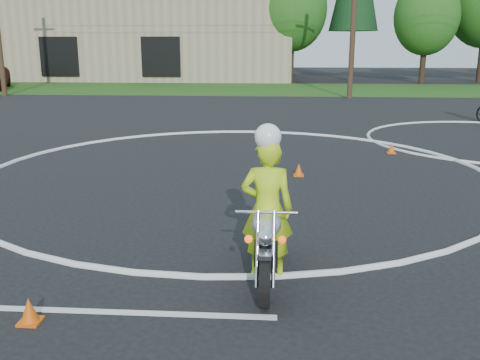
{
  "coord_description": "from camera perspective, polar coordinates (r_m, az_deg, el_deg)",
  "views": [
    {
      "loc": [
        0.96,
        -9.54,
        3.06
      ],
      "look_at": [
        0.43,
        -1.95,
        1.1
      ],
      "focal_mm": 40.0,
      "sensor_mm": 36.0,
      "label": 1
    }
  ],
  "objects": [
    {
      "name": "ground",
      "position": [
        10.07,
        -1.68,
        -3.25
      ],
      "size": [
        120.0,
        120.0,
        0.0
      ],
      "primitive_type": "plane",
      "color": "black",
      "rests_on": "ground"
    },
    {
      "name": "grass_strip",
      "position": [
        36.68,
        2.49,
        9.68
      ],
      "size": [
        120.0,
        10.0,
        0.02
      ],
      "primitive_type": "cube",
      "color": "#1E4714",
      "rests_on": "ground"
    },
    {
      "name": "course_markings",
      "position": [
        14.28,
        8.75,
        1.94
      ],
      "size": [
        19.05,
        19.05,
        0.12
      ],
      "color": "silver",
      "rests_on": "ground"
    },
    {
      "name": "primary_motorcycle",
      "position": [
        7.02,
        2.87,
        -6.58
      ],
      "size": [
        0.75,
        2.13,
        1.12
      ],
      "rotation": [
        0.0,
        0.0,
        -0.0
      ],
      "color": "black",
      "rests_on": "ground"
    },
    {
      "name": "rider_primary_grp",
      "position": [
        7.0,
        2.91,
        -2.66
      ],
      "size": [
        0.69,
        0.45,
        2.08
      ],
      "rotation": [
        0.0,
        0.0,
        -0.0
      ],
      "color": "#BBE117",
      "rests_on": "ground"
    },
    {
      "name": "traffic_cones",
      "position": [
        12.6,
        14.31,
        0.58
      ],
      "size": [
        19.95,
        12.53,
        0.3
      ],
      "color": "#E2550B",
      "rests_on": "ground"
    },
    {
      "name": "warehouse",
      "position": [
        53.05,
        -17.59,
        15.0
      ],
      "size": [
        41.0,
        17.0,
        8.3
      ],
      "color": "tan",
      "rests_on": "ground"
    },
    {
      "name": "utility_poles",
      "position": [
        30.88,
        12.09,
        18.12
      ],
      "size": [
        41.6,
        1.12,
        10.0
      ],
      "color": "#473321",
      "rests_on": "ground"
    }
  ]
}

